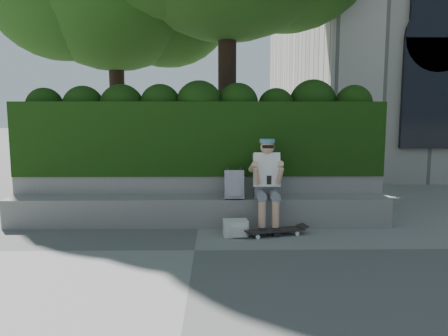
{
  "coord_description": "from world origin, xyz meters",
  "views": [
    {
      "loc": [
        0.29,
        -5.5,
        1.81
      ],
      "look_at": [
        0.4,
        1.0,
        0.95
      ],
      "focal_mm": 35.0,
      "sensor_mm": 36.0,
      "label": 1
    }
  ],
  "objects_px": {
    "person": "(267,180)",
    "backpack_ground": "(235,228)",
    "backpack_plaid": "(234,185)",
    "skateboard": "(275,230)"
  },
  "relations": [
    {
      "from": "person",
      "to": "backpack_ground",
      "type": "relative_size",
      "value": 3.91
    },
    {
      "from": "backpack_plaid",
      "to": "backpack_ground",
      "type": "relative_size",
      "value": 1.25
    },
    {
      "from": "backpack_plaid",
      "to": "backpack_ground",
      "type": "height_order",
      "value": "backpack_plaid"
    },
    {
      "from": "person",
      "to": "skateboard",
      "type": "height_order",
      "value": "person"
    },
    {
      "from": "skateboard",
      "to": "backpack_ground",
      "type": "xyz_separation_m",
      "value": [
        -0.58,
        0.02,
        0.04
      ]
    },
    {
      "from": "person",
      "to": "skateboard",
      "type": "relative_size",
      "value": 1.54
    },
    {
      "from": "person",
      "to": "backpack_plaid",
      "type": "xyz_separation_m",
      "value": [
        -0.5,
        0.08,
        -0.08
      ]
    },
    {
      "from": "skateboard",
      "to": "backpack_ground",
      "type": "height_order",
      "value": "backpack_ground"
    },
    {
      "from": "skateboard",
      "to": "backpack_plaid",
      "type": "distance_m",
      "value": 0.97
    },
    {
      "from": "skateboard",
      "to": "backpack_plaid",
      "type": "xyz_separation_m",
      "value": [
        -0.58,
        0.49,
        0.59
      ]
    }
  ]
}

